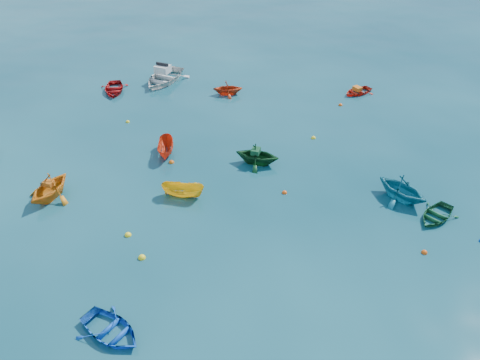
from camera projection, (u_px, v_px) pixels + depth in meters
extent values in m
plane|color=#093444|center=(259.00, 241.00, 24.03)|extent=(160.00, 160.00, 0.00)
imported|color=#0E49B7|center=(111.00, 334.00, 19.41)|extent=(3.58, 3.60, 0.61)
imported|color=orange|center=(52.00, 197.00, 27.10)|extent=(3.82, 3.96, 1.60)
imported|color=yellow|center=(183.00, 196.00, 27.17)|extent=(2.72, 1.81, 0.98)
imported|color=#12502A|center=(435.00, 217.00, 25.58)|extent=(3.26, 3.06, 0.55)
imported|color=#167188|center=(400.00, 198.00, 26.99)|extent=(3.80, 3.96, 1.61)
imported|color=red|center=(167.00, 154.00, 31.00)|extent=(1.36, 2.80, 1.04)
imported|color=#0F421C|center=(257.00, 163.00, 30.05)|extent=(3.58, 3.42, 1.46)
imported|color=red|center=(357.00, 93.00, 38.78)|extent=(3.14, 2.72, 0.55)
imported|color=#A00D0D|center=(114.00, 91.00, 39.06)|extent=(2.38, 3.28, 0.67)
imported|color=red|center=(228.00, 94.00, 38.63)|extent=(2.65, 2.37, 1.26)
imported|color=silver|center=(164.00, 81.00, 40.75)|extent=(5.54, 5.91, 1.60)
cube|color=#C55B14|center=(49.00, 183.00, 26.60)|extent=(0.72, 0.67, 0.28)
cube|color=#114727|center=(256.00, 151.00, 29.56)|extent=(0.76, 0.83, 0.33)
cube|color=orange|center=(357.00, 89.00, 38.48)|extent=(0.72, 0.81, 0.32)
sphere|color=yellow|center=(142.00, 258.00, 23.03)|extent=(0.38, 0.38, 0.38)
sphere|color=#DD4A0C|center=(424.00, 253.00, 23.33)|extent=(0.31, 0.31, 0.31)
sphere|color=yellow|center=(128.00, 235.00, 24.39)|extent=(0.35, 0.35, 0.35)
sphere|color=#E95C0C|center=(172.00, 163.00, 30.10)|extent=(0.35, 0.35, 0.35)
sphere|color=gold|center=(195.00, 185.00, 28.05)|extent=(0.36, 0.36, 0.36)
sphere|color=#EF4D0C|center=(284.00, 193.00, 27.42)|extent=(0.31, 0.31, 0.31)
sphere|color=yellow|center=(128.00, 122.00, 34.62)|extent=(0.29, 0.29, 0.29)
sphere|color=#F4530D|center=(340.00, 105.00, 36.92)|extent=(0.32, 0.32, 0.32)
sphere|color=yellow|center=(313.00, 138.00, 32.67)|extent=(0.33, 0.33, 0.33)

